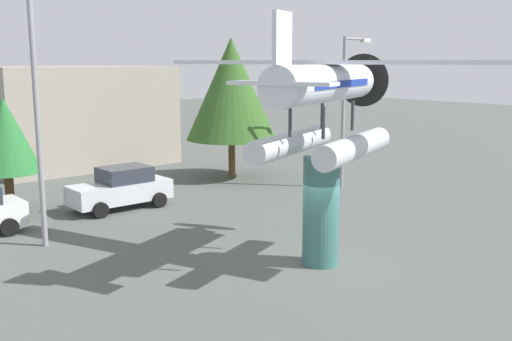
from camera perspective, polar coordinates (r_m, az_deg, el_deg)
ground_plane at (r=18.59m, az=6.12°, el=-8.85°), size 140.00×140.00×0.00m
display_pedestal at (r=18.11m, az=6.22°, el=-3.88°), size 1.10×1.10×3.32m
floatplane_monument at (r=17.71m, az=6.59°, el=6.71°), size 7.19×10.09×4.00m
car_mid_silver at (r=25.64m, az=-12.77°, el=-1.63°), size 4.20×2.02×1.76m
streetlight_primary at (r=20.61m, az=-19.85°, el=6.79°), size 1.84×0.28×8.77m
streetlight_secondary at (r=29.23m, az=8.63°, el=6.65°), size 1.84×0.28×7.27m
storefront_building at (r=37.23m, az=-16.97°, el=5.01°), size 10.25×7.22×5.81m
tree_east at (r=25.78m, az=-22.85°, el=3.08°), size 2.71×2.71×4.72m
tree_center_back at (r=31.30m, az=-2.37°, el=7.80°), size 4.75×4.75×7.34m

